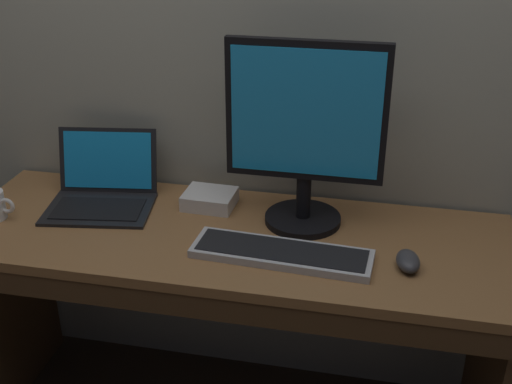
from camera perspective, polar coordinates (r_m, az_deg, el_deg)
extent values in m
cube|color=olive|center=(1.90, -2.37, -4.00)|extent=(1.63, 0.57, 0.03)
cube|color=#4E351E|center=(2.39, -21.12, -9.40)|extent=(0.06, 0.52, 0.70)
cube|color=#4E351E|center=(2.10, 19.94, -14.69)|extent=(0.06, 0.52, 0.70)
cube|color=#4E351E|center=(1.71, -4.55, -9.92)|extent=(1.57, 0.02, 0.07)
cube|color=black|center=(2.06, -13.58, -1.46)|extent=(0.35, 0.27, 0.01)
cube|color=black|center=(2.05, -13.68, -1.44)|extent=(0.29, 0.18, 0.00)
cube|color=black|center=(2.14, -12.86, 2.77)|extent=(0.32, 0.11, 0.20)
cube|color=#198CD8|center=(2.14, -12.90, 2.75)|extent=(0.29, 0.09, 0.18)
cylinder|color=black|center=(1.95, 4.13, -2.36)|extent=(0.23, 0.23, 0.02)
cylinder|color=black|center=(1.91, 4.20, -0.35)|extent=(0.04, 0.04, 0.13)
cube|color=black|center=(1.80, 4.41, 7.03)|extent=(0.45, 0.03, 0.40)
cube|color=#198CD8|center=(1.78, 4.34, 6.87)|extent=(0.41, 0.00, 0.36)
cube|color=#BCBCC1|center=(1.77, 2.26, -5.43)|extent=(0.50, 0.17, 0.02)
cube|color=black|center=(1.76, 2.27, -5.09)|extent=(0.47, 0.14, 0.00)
ellipsoid|color=#38383D|center=(1.76, 13.20, -5.92)|extent=(0.08, 0.11, 0.04)
cube|color=silver|center=(2.03, -4.09, -0.62)|extent=(0.16, 0.13, 0.05)
torus|color=white|center=(2.07, -21.03, -1.14)|extent=(0.05, 0.01, 0.05)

